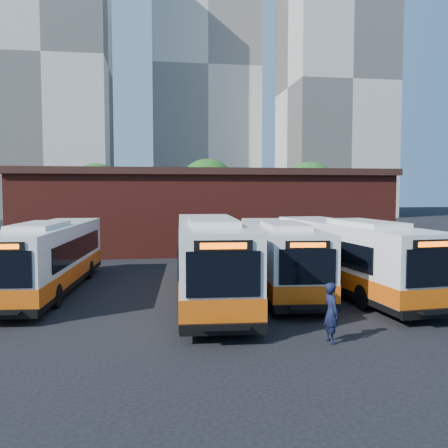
{
  "coord_description": "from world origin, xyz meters",
  "views": [
    {
      "loc": [
        -4.08,
        -19.32,
        4.74
      ],
      "look_at": [
        -0.36,
        5.55,
        2.98
      ],
      "focal_mm": 38.0,
      "sensor_mm": 36.0,
      "label": 1
    }
  ],
  "objects": [
    {
      "name": "tree_east",
      "position": [
        13.0,
        31.0,
        4.83
      ],
      "size": [
        6.24,
        6.24,
        7.96
      ],
      "color": "#382314",
      "rests_on": "ground"
    },
    {
      "name": "bus_east",
      "position": [
        5.07,
        1.79,
        1.56
      ],
      "size": [
        3.66,
        12.76,
        3.43
      ],
      "rotation": [
        0.0,
        0.0,
        0.09
      ],
      "color": "silver",
      "rests_on": "ground"
    },
    {
      "name": "bus_midwest",
      "position": [
        -1.62,
        1.3,
        1.65
      ],
      "size": [
        3.47,
        13.46,
        3.63
      ],
      "rotation": [
        0.0,
        0.0,
        -0.05
      ],
      "color": "silver",
      "rests_on": "ground"
    },
    {
      "name": "tower_right",
      "position": [
        30.0,
        68.0,
        24.34
      ],
      "size": [
        18.0,
        18.0,
        49.2
      ],
      "color": "beige",
      "rests_on": "ground"
    },
    {
      "name": "ground",
      "position": [
        0.0,
        0.0,
        0.0
      ],
      "size": [
        220.0,
        220.0,
        0.0
      ],
      "primitive_type": "plane",
      "color": "black"
    },
    {
      "name": "tower_left",
      "position": [
        -22.0,
        72.0,
        27.84
      ],
      "size": [
        20.0,
        18.0,
        56.2
      ],
      "color": "beige",
      "rests_on": "ground"
    },
    {
      "name": "depot_building",
      "position": [
        0.0,
        20.0,
        3.26
      ],
      "size": [
        28.6,
        12.6,
        6.4
      ],
      "color": "maroon",
      "rests_on": "ground"
    },
    {
      "name": "transit_worker",
      "position": [
        1.39,
        -5.42,
        0.95
      ],
      "size": [
        0.51,
        0.73,
        1.89
      ],
      "primitive_type": "imported",
      "rotation": [
        0.0,
        0.0,
        1.65
      ],
      "color": "black",
      "rests_on": "ground"
    },
    {
      "name": "tree_mid",
      "position": [
        2.0,
        34.0,
        5.08
      ],
      "size": [
        6.56,
        6.56,
        8.36
      ],
      "color": "#382314",
      "rests_on": "ground"
    },
    {
      "name": "tower_center",
      "position": [
        7.0,
        86.0,
        30.34
      ],
      "size": [
        22.0,
        20.0,
        61.2
      ],
      "color": "beige",
      "rests_on": "ground"
    },
    {
      "name": "bus_mideast",
      "position": [
        1.94,
        2.9,
        1.5
      ],
      "size": [
        3.49,
        12.26,
        3.3
      ],
      "rotation": [
        0.0,
        0.0,
        -0.08
      ],
      "color": "silver",
      "rests_on": "ground"
    },
    {
      "name": "tree_west",
      "position": [
        -10.0,
        32.0,
        4.64
      ],
      "size": [
        6.0,
        6.0,
        7.65
      ],
      "color": "#382314",
      "rests_on": "ground"
    },
    {
      "name": "bus_west",
      "position": [
        -8.93,
        3.79,
        1.52
      ],
      "size": [
        3.4,
        12.4,
        3.34
      ],
      "rotation": [
        0.0,
        0.0,
        -0.07
      ],
      "color": "silver",
      "rests_on": "ground"
    }
  ]
}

